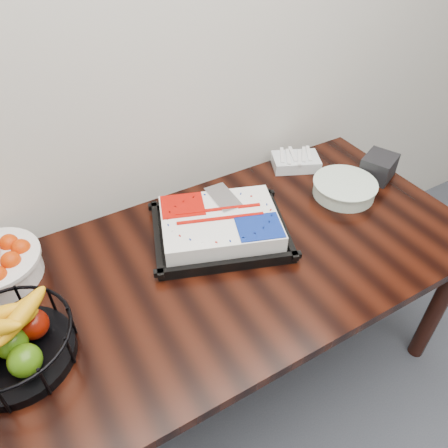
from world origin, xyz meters
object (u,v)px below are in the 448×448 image
cake_tray (220,226)px  fruit_basket (11,343)px  table (234,272)px  plate_stack (344,188)px  napkin_box (378,167)px

cake_tray → fruit_basket: (-0.76, -0.16, 0.03)m
table → cake_tray: bearing=84.7°
cake_tray → plate_stack: size_ratio=2.22×
fruit_basket → plate_stack: bearing=5.2°
plate_stack → fruit_basket: bearing=-174.8°
table → napkin_box: size_ratio=12.53×
table → fruit_basket: bearing=-176.9°
napkin_box → table: bearing=-172.4°
table → plate_stack: plate_stack is taller
table → plate_stack: bearing=7.8°
plate_stack → napkin_box: bearing=6.9°
fruit_basket → napkin_box: bearing=5.4°
table → plate_stack: 0.60m
table → fruit_basket: fruit_basket is taller
napkin_box → cake_tray: bearing=179.0°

